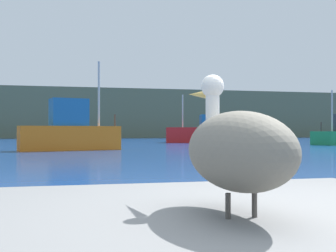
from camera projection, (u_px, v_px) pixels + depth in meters
name	position (u px, v px, depth m)	size (l,w,h in m)	color
hillside_backdrop	(82.00, 115.00, 68.82)	(140.00, 15.56, 7.59)	#5B664C
pelican	(236.00, 149.00, 2.36)	(0.51, 1.40, 0.85)	slate
fishing_boat_red	(209.00, 132.00, 38.18)	(7.81, 3.60, 4.41)	red
fishing_boat_orange	(70.00, 131.00, 22.88)	(5.62, 2.76, 5.03)	orange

